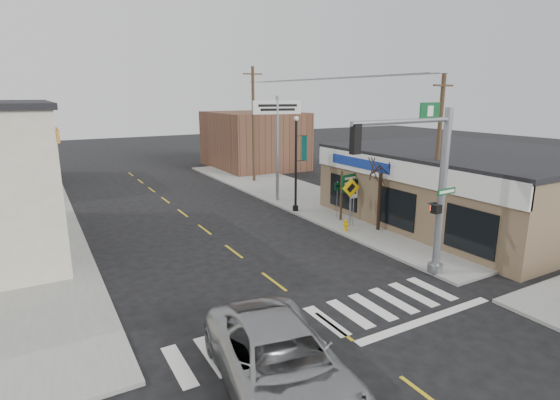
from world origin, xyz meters
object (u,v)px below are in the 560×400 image
utility_pole_near (437,159)px  guide_sign (351,188)px  bare_tree (381,163)px  traffic_signal_pole (429,177)px  suv (281,363)px  dance_center_sign (277,123)px  fire_hydrant (346,225)px  utility_pole_far (253,124)px  lamp_post (297,157)px

utility_pole_near → guide_sign: bearing=95.5°
bare_tree → guide_sign: bearing=88.3°
guide_sign → traffic_signal_pole: bearing=-119.3°
suv → dance_center_sign: 20.71m
fire_hydrant → dance_center_sign: 9.46m
traffic_signal_pole → utility_pole_near: 4.79m
dance_center_sign → utility_pole_far: 7.41m
suv → traffic_signal_pole: (8.48, 3.28, 3.38)m
utility_pole_near → utility_pole_far: 18.67m
suv → guide_sign: guide_sign is taller
suv → dance_center_sign: (9.82, 17.65, 4.60)m
utility_pole_near → fire_hydrant: bearing=123.4°
guide_sign → utility_pole_near: size_ratio=0.36×
utility_pole_far → lamp_post: bearing=-94.7°
traffic_signal_pole → bare_tree: size_ratio=1.47×
utility_pole_near → utility_pole_far: utility_pole_far is taller
lamp_post → utility_pole_near: (2.82, -8.35, 0.74)m
traffic_signal_pole → utility_pole_near: size_ratio=0.85×
traffic_signal_pole → fire_hydrant: (1.08, 6.34, -3.77)m
utility_pole_near → utility_pole_far: (-0.71, 18.64, 0.67)m
lamp_post → utility_pole_near: 8.85m
dance_center_sign → utility_pole_near: bearing=-66.8°
suv → utility_pole_near: bearing=35.9°
bare_tree → fire_hydrant: bearing=157.0°
suv → utility_pole_near: size_ratio=0.76×
traffic_signal_pole → fire_hydrant: 7.45m
suv → traffic_signal_pole: traffic_signal_pole is taller
lamp_post → dance_center_sign: size_ratio=0.83×
lamp_post → utility_pole_far: utility_pole_far is taller
guide_sign → utility_pole_near: utility_pole_near is taller
suv → bare_tree: bare_tree is taller
guide_sign → dance_center_sign: bearing=93.2°
traffic_signal_pole → lamp_post: traffic_signal_pole is taller
guide_sign → utility_pole_near: (0.98, -5.23, 2.30)m
guide_sign → bare_tree: 3.11m
suv → dance_center_sign: bearing=70.1°
utility_pole_far → bare_tree: bearing=-84.4°
traffic_signal_pole → bare_tree: (2.75, 5.63, -0.41)m
traffic_signal_pole → fire_hydrant: bearing=77.3°
fire_hydrant → utility_pole_far: (2.01, 15.22, 4.50)m
fire_hydrant → lamp_post: bearing=91.2°
fire_hydrant → utility_pole_near: bearing=-51.6°
lamp_post → bare_tree: bearing=-56.8°
traffic_signal_pole → fire_hydrant: traffic_signal_pole is taller
utility_pole_near → traffic_signal_pole: bearing=-147.6°
guide_sign → fire_hydrant: 2.94m
lamp_post → bare_tree: 5.91m
suv → traffic_signal_pole: size_ratio=0.89×
utility_pole_far → fire_hydrant: bearing=-90.7°
fire_hydrant → lamp_post: (-0.10, 4.93, 3.09)m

